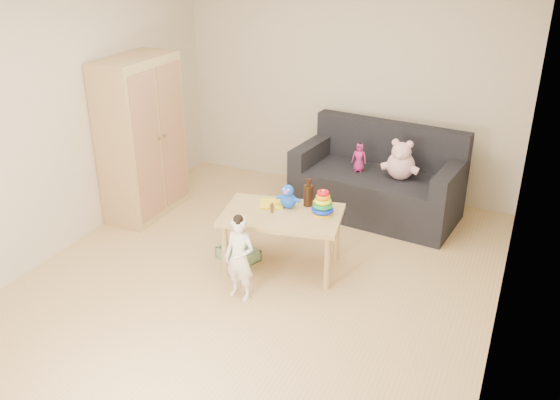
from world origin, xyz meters
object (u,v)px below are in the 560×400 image
at_px(sofa, 375,194).
at_px(toddler, 240,259).
at_px(play_table, 282,240).
at_px(wardrobe, 142,138).

bearing_deg(sofa, toddler, -99.67).
bearing_deg(play_table, wardrobe, 165.11).
distance_m(sofa, play_table, 1.52).
bearing_deg(wardrobe, play_table, -14.89).
xyz_separation_m(wardrobe, play_table, (1.85, -0.49, -0.58)).
bearing_deg(sofa, wardrobe, -151.09).
height_order(sofa, play_table, play_table).
distance_m(wardrobe, sofa, 2.59).
bearing_deg(play_table, sofa, 71.86).
xyz_separation_m(wardrobe, toddler, (1.73, -1.09, -0.49)).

